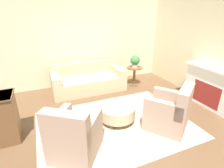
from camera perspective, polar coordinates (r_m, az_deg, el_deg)
The scene contains 12 objects.
ground_plane at distance 4.01m, azimuth 1.10°, elevation -13.11°, with size 16.00×16.00×0.00m, color brown.
wall_back at distance 5.98m, azimuth -9.94°, elevation 13.22°, with size 9.45×0.12×2.80m.
wall_right at distance 5.25m, azimuth 31.87°, elevation 8.92°, with size 0.12×9.66×2.80m.
rug at distance 4.01m, azimuth 1.11°, elevation -13.05°, with size 3.29×2.40×0.01m.
couch at distance 5.61m, azimuth -7.78°, elevation 1.10°, with size 2.23×0.99×0.83m.
armchair_left at distance 3.13m, azimuth -12.25°, elevation -16.58°, with size 1.07×1.09×1.00m.
armchair_right at distance 3.89m, azimuth 18.33°, elevation -8.79°, with size 1.07×1.09×1.00m.
ottoman_table at distance 3.99m, azimuth 1.72°, elevation -8.86°, with size 0.81×0.81×0.38m.
side_table at distance 5.92m, azimuth 7.31°, elevation 3.57°, with size 0.51×0.51×0.63m.
fireplace at distance 5.18m, azimuth 29.88°, elevation -0.76°, with size 0.44×1.53×1.05m.
vase_mantel_near at distance 5.00m, azimuth 31.06°, elevation 5.39°, with size 0.18×0.18×0.22m.
potted_plant_on_side_table at distance 5.80m, azimuth 7.52°, elevation 7.50°, with size 0.31×0.31×0.39m.
Camera 1 is at (-1.33, -2.97, 2.34)m, focal length 28.00 mm.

